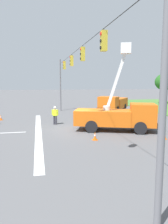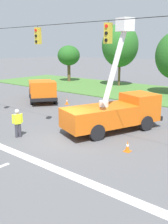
% 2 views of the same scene
% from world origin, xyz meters
% --- Properties ---
extents(ground_plane, '(200.00, 200.00, 0.00)m').
position_xyz_m(ground_plane, '(0.00, 0.00, 0.00)').
color(ground_plane, '#565659').
extents(lane_markings, '(17.60, 15.25, 0.01)m').
position_xyz_m(lane_markings, '(0.00, -4.69, 0.00)').
color(lane_markings, silver).
rests_on(lane_markings, ground).
extents(signal_gantry, '(26.20, 0.33, 7.20)m').
position_xyz_m(signal_gantry, '(-0.01, -0.00, 4.58)').
color(signal_gantry, slate).
rests_on(signal_gantry, ground).
extents(tree_far_west, '(3.34, 3.56, 5.60)m').
position_xyz_m(tree_far_west, '(-18.10, 19.56, 4.04)').
color(tree_far_west, brown).
rests_on(tree_far_west, ground).
extents(tree_west, '(4.82, 5.15, 8.43)m').
position_xyz_m(tree_west, '(-9.42, 20.46, 5.55)').
color(tree_west, brown).
rests_on(tree_west, ground).
extents(utility_truck_bucket_lift, '(4.46, 7.09, 7.11)m').
position_xyz_m(utility_truck_bucket_lift, '(1.11, 3.31, 1.37)').
color(utility_truck_bucket_lift, orange).
rests_on(utility_truck_bucket_lift, ground).
extents(utility_truck_support_near, '(6.42, 5.72, 2.20)m').
position_xyz_m(utility_truck_support_near, '(-10.09, 6.86, 1.19)').
color(utility_truck_support_near, orange).
rests_on(utility_truck_support_near, ground).
extents(road_worker, '(0.38, 0.61, 1.77)m').
position_xyz_m(road_worker, '(-2.73, -1.60, 1.00)').
color(road_worker, '#383842').
rests_on(road_worker, ground).
extents(traffic_cone_mid_left, '(0.36, 0.36, 0.61)m').
position_xyz_m(traffic_cone_mid_left, '(-6.89, 7.15, 0.29)').
color(traffic_cone_mid_left, orange).
rests_on(traffic_cone_mid_left, ground).
extents(traffic_cone_mid_right, '(0.36, 0.36, 0.60)m').
position_xyz_m(traffic_cone_mid_right, '(3.60, 0.68, 0.29)').
color(traffic_cone_mid_right, orange).
rests_on(traffic_cone_mid_right, ground).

